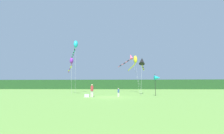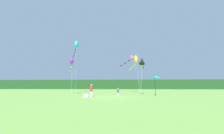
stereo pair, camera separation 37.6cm
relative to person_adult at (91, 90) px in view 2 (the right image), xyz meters
name	(u,v)px [view 2 (the right image)]	position (x,y,z in m)	size (l,w,h in m)	color
ground_plane	(109,97)	(2.34, 0.05, -0.93)	(120.00, 120.00, 0.00)	#6B9E42
distant_treeline	(117,84)	(2.34, 45.05, 1.14)	(108.00, 2.19, 4.12)	#234C23
person_adult	(91,90)	(0.00, 0.00, 0.00)	(0.37, 0.37, 1.66)	silver
person_child	(118,92)	(3.44, 0.98, -0.29)	(0.25, 0.25, 1.14)	silver
cooler_box	(86,96)	(-0.61, -0.17, -0.73)	(0.59, 0.35, 0.39)	silver
banner_flag_pole	(157,78)	(9.23, 2.96, 1.69)	(0.90, 0.70, 3.23)	black
kite_black	(142,62)	(7.52, 5.87, 4.65)	(1.72, 6.25, 6.47)	#B2B2B2
kite_rainbow	(130,58)	(6.28, 16.99, 7.47)	(5.24, 7.46, 9.43)	#B2B2B2
kite_purple	(71,63)	(-5.25, 7.11, 4.76)	(2.96, 6.46, 6.58)	#B2B2B2
kite_yellow	(135,60)	(7.19, 13.61, 6.20)	(1.82, 7.15, 8.27)	#B2B2B2
kite_cyan	(76,45)	(-6.38, 13.03, 9.75)	(3.96, 8.98, 11.82)	#B2B2B2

